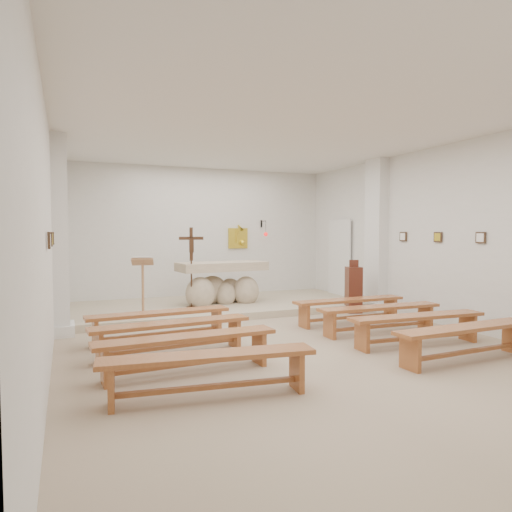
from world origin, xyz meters
name	(u,v)px	position (x,y,z in m)	size (l,w,h in m)	color
ground	(284,342)	(0.00, 0.00, 0.00)	(7.00, 10.00, 0.00)	tan
wall_left	(49,237)	(-3.49, 0.00, 1.75)	(0.02, 10.00, 3.50)	silver
wall_right	(447,236)	(3.49, 0.00, 1.75)	(0.02, 10.00, 3.50)	silver
wall_back	(200,235)	(0.00, 4.99, 1.75)	(7.00, 0.02, 3.50)	silver
ceiling	(284,128)	(0.00, 0.00, 3.49)	(7.00, 10.00, 0.02)	silver
sanctuary_platform	(218,306)	(0.00, 3.50, 0.07)	(6.98, 3.00, 0.15)	#B7AB8D
pilaster_left	(60,236)	(-3.37, 2.00, 1.75)	(0.26, 0.55, 3.50)	white
pilaster_right	(376,235)	(3.37, 2.00, 1.75)	(0.26, 0.55, 3.50)	white
gold_wall_relief	(238,238)	(1.05, 4.96, 1.65)	(0.55, 0.04, 0.55)	gold
sanctuary_lamp	(265,232)	(1.75, 4.71, 1.81)	(0.11, 0.36, 0.44)	black
station_frame_left_front	(49,240)	(-3.47, -0.80, 1.72)	(0.03, 0.20, 0.20)	#3A2819
station_frame_left_mid	(51,239)	(-3.47, 0.20, 1.72)	(0.03, 0.20, 0.20)	#3A2819
station_frame_left_rear	(53,238)	(-3.47, 1.20, 1.72)	(0.03, 0.20, 0.20)	#3A2819
station_frame_right_front	(481,238)	(3.47, -0.80, 1.72)	(0.03, 0.20, 0.20)	#3A2819
station_frame_right_mid	(438,237)	(3.47, 0.20, 1.72)	(0.03, 0.20, 0.20)	#3A2819
station_frame_right_rear	(403,237)	(3.47, 1.20, 1.72)	(0.03, 0.20, 0.20)	#3A2819
radiator_left	(59,313)	(-3.43, 2.70, 0.27)	(0.10, 0.85, 0.52)	silver
radiator_right	(360,294)	(3.43, 2.70, 0.27)	(0.10, 0.85, 0.52)	silver
altar	(221,286)	(0.05, 3.40, 0.56)	(2.13, 1.01, 1.06)	beige
lectern	(143,286)	(-1.87, 2.59, 0.74)	(0.48, 0.43, 1.19)	tan
crucifix_stand	(191,262)	(-0.75, 3.05, 1.17)	(0.54, 0.23, 1.77)	#3E2413
potted_plant	(208,292)	(-0.22, 3.60, 0.40)	(0.46, 0.40, 0.51)	#2D5522
donation_pedestal	(354,289)	(2.69, 1.90, 0.53)	(0.40, 0.40, 1.19)	#4F2816
bench_left_front	(159,319)	(-1.87, 0.87, 0.37)	(2.38, 0.54, 0.50)	#AD6332
bench_right_front	(349,305)	(1.87, 0.87, 0.37)	(2.36, 0.40, 0.50)	#AD6332
bench_left_second	(172,330)	(-1.87, -0.08, 0.37)	(2.38, 0.57, 0.50)	#AD6332
bench_right_second	(380,313)	(1.87, -0.08, 0.37)	(2.37, 0.46, 0.50)	#AD6332
bench_left_third	(188,345)	(-1.87, -1.03, 0.37)	(2.38, 0.50, 0.50)	#AD6332
bench_right_third	(417,322)	(1.87, -1.03, 0.37)	(2.38, 0.52, 0.50)	#AD6332
bench_left_fourth	(209,365)	(-1.87, -1.97, 0.37)	(2.39, 0.65, 0.50)	#AD6332
bench_right_fourth	(466,335)	(1.87, -1.97, 0.37)	(2.37, 0.47, 0.50)	#AD6332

